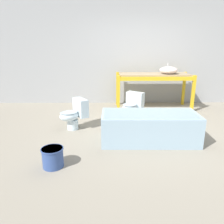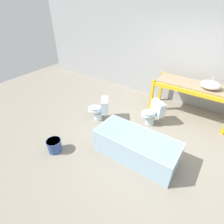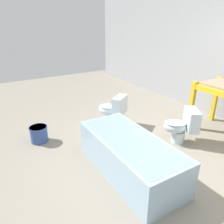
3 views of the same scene
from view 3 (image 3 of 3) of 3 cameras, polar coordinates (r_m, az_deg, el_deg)
The scene contains 5 objects.
ground_plane at distance 3.37m, azimuth 13.93°, elevation -12.71°, with size 12.00×12.00×0.00m, color gray.
bathtub_main at distance 2.96m, azimuth 4.63°, elevation -10.70°, with size 1.63×0.73×0.50m.
toilet_near at distance 3.80m, azimuth 17.80°, elevation -3.34°, with size 0.58×0.63×0.60m.
toilet_far at distance 4.26m, azimuth 0.25°, elevation 0.72°, with size 0.63×0.58×0.60m.
bucket_white at distance 3.92m, azimuth -18.55°, elevation -5.40°, with size 0.30×0.30×0.27m.
Camera 3 is at (1.84, -2.07, 1.93)m, focal length 35.00 mm.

